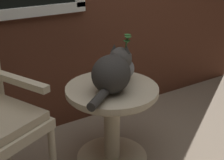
{
  "coord_description": "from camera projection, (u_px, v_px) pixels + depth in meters",
  "views": [
    {
      "loc": [
        -0.92,
        -1.43,
        1.4
      ],
      "look_at": [
        0.06,
        0.12,
        0.61
      ],
      "focal_mm": 50.89,
      "sensor_mm": 36.0,
      "label": 1
    }
  ],
  "objects": [
    {
      "name": "wicker_side_table",
      "position": [
        112.0,
        112.0,
        2.09
      ],
      "size": [
        0.6,
        0.6,
        0.56
      ],
      "color": "beige",
      "rests_on": "ground_plane"
    },
    {
      "name": "cat",
      "position": [
        113.0,
        72.0,
        1.93
      ],
      "size": [
        0.48,
        0.39,
        0.25
      ],
      "color": "#33302D",
      "rests_on": "wicker_side_table"
    },
    {
      "name": "pewter_vase_with_ivy",
      "position": [
        124.0,
        66.0,
        2.09
      ],
      "size": [
        0.14,
        0.14,
        0.31
      ],
      "color": "gray",
      "rests_on": "wicker_side_table"
    }
  ]
}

